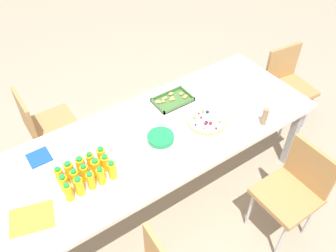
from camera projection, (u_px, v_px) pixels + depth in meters
The scene contains 26 objects.
ground_plane at pixel (158, 192), 3.11m from camera, with size 12.00×12.00×0.00m, color tan.
party_table at pixel (157, 139), 2.65m from camera, with size 2.55×0.93×0.73m.
chair_end at pixel (287, 81), 3.46m from camera, with size 0.45×0.45×0.83m.
chair_near_right at pixel (295, 187), 2.54m from camera, with size 0.40×0.40×0.83m.
chair_far_left at pixel (44, 124), 3.02m from camera, with size 0.40×0.40×0.83m.
juice_bottle_0 at pixel (68, 192), 2.15m from camera, with size 0.05×0.05×0.14m.
juice_bottle_1 at pixel (79, 186), 2.18m from camera, with size 0.06×0.06×0.15m.
juice_bottle_2 at pixel (91, 181), 2.22m from camera, with size 0.05×0.05×0.14m.
juice_bottle_3 at pixel (101, 176), 2.24m from camera, with size 0.06×0.06×0.14m.
juice_bottle_4 at pixel (112, 170), 2.27m from camera, with size 0.06×0.06×0.15m.
juice_bottle_5 at pixel (64, 184), 2.20m from camera, with size 0.06×0.06×0.14m.
juice_bottle_6 at pixel (75, 178), 2.23m from camera, with size 0.06×0.06×0.15m.
juice_bottle_7 at pixel (85, 173), 2.26m from camera, with size 0.05×0.05×0.14m.
juice_bottle_8 at pixel (96, 168), 2.29m from camera, with size 0.06×0.06×0.15m.
juice_bottle_9 at pixel (105, 163), 2.33m from camera, with size 0.06×0.06×0.13m.
juice_bottle_10 at pixel (60, 176), 2.25m from camera, with size 0.05×0.05×0.14m.
juice_bottle_11 at pixel (69, 170), 2.28m from camera, with size 0.06×0.06×0.14m.
juice_bottle_12 at pixel (81, 165), 2.31m from camera, with size 0.06×0.06×0.14m.
juice_bottle_13 at pixel (91, 161), 2.33m from camera, with size 0.05×0.05×0.14m.
juice_bottle_14 at pixel (102, 156), 2.37m from camera, with size 0.06×0.06×0.14m.
fruit_pizza at pixel (207, 121), 2.70m from camera, with size 0.31×0.31×0.05m.
snack_tray at pixel (172, 100), 2.88m from camera, with size 0.31×0.20×0.03m.
plate_stack at pixel (161, 138), 2.55m from camera, with size 0.20×0.20×0.04m.
napkin_stack at pixel (39, 157), 2.44m from camera, with size 0.15×0.15×0.01m, color #194CA5.
cardboard_tube at pixel (265, 117), 2.64m from camera, with size 0.04×0.04×0.15m, color #9E7A56.
paper_folder at pixel (32, 218), 2.09m from camera, with size 0.26×0.20×0.01m, color yellow.
Camera 1 is at (-0.98, -1.56, 2.58)m, focal length 37.42 mm.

